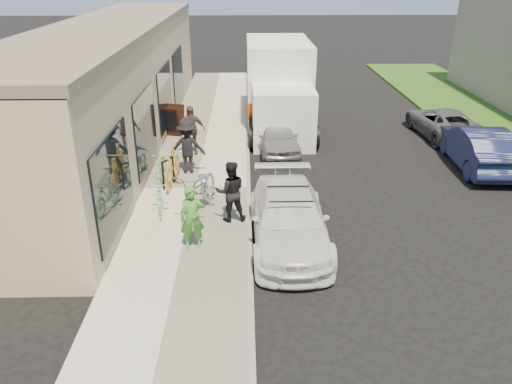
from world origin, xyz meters
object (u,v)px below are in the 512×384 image
object	(u,v)px
moving_truck	(279,89)
bystander_a	(187,147)
cruiser_bike_b	(162,163)
sandwich_board	(173,121)
bystander_b	(191,130)
far_car_gray	(443,122)
cruiser_bike_c	(172,165)
bike_rack	(168,170)
sedan_silver	(277,137)
sedan_white	(289,218)
man_standing	(231,191)
cruiser_bike_a	(159,194)
tandem_bike	(199,192)
far_car_blue	(478,147)
woman_rider	(192,218)

from	to	relation	value
moving_truck	bystander_a	distance (m)	6.50
cruiser_bike_b	sandwich_board	bearing A→B (deg)	84.67
bystander_b	far_car_gray	bearing A→B (deg)	4.35
cruiser_bike_c	moving_truck	bearing A→B (deg)	65.79
bike_rack	sedan_silver	bearing A→B (deg)	44.32
sedan_white	man_standing	world-z (taller)	man_standing
sandwich_board	cruiser_bike_c	distance (m)	4.63
sedan_white	bystander_a	distance (m)	4.96
cruiser_bike_c	bystander_b	bearing A→B (deg)	87.51
cruiser_bike_a	cruiser_bike_b	distance (m)	2.39
man_standing	bystander_b	world-z (taller)	bystander_b
cruiser_bike_a	cruiser_bike_b	bearing A→B (deg)	87.46
sedan_silver	bystander_a	world-z (taller)	bystander_a
sedan_white	man_standing	distance (m)	1.66
cruiser_bike_a	bystander_a	xyz separation A→B (m)	(0.48, 2.64, 0.37)
moving_truck	bystander_b	bearing A→B (deg)	-129.14
sandwich_board	bystander_a	xyz separation A→B (m)	(0.93, -3.71, 0.25)
far_car_gray	tandem_bike	xyz separation A→B (m)	(-8.76, -6.78, 0.23)
sandwich_board	cruiser_bike_a	xyz separation A→B (m)	(0.46, -6.35, -0.12)
sandwich_board	far_car_blue	size ratio (longest dim) A/B	0.27
bystander_a	bystander_b	xyz separation A→B (m)	(-0.07, 1.72, 0.01)
sedan_white	cruiser_bike_c	size ratio (longest dim) A/B	2.27
tandem_bike	sedan_silver	bearing A→B (deg)	80.29
cruiser_bike_b	bystander_a	size ratio (longest dim) A/B	0.96
sedan_white	woman_rider	size ratio (longest dim) A/B	2.93
bike_rack	sandwich_board	size ratio (longest dim) A/B	0.75
cruiser_bike_c	bike_rack	bearing A→B (deg)	-114.46
bike_rack	sedan_white	world-z (taller)	sedan_white
cruiser_bike_c	bystander_b	size ratio (longest dim) A/B	1.14
moving_truck	tandem_bike	size ratio (longest dim) A/B	2.78
sedan_white	bystander_a	bearing A→B (deg)	123.61
sedan_white	far_car_blue	distance (m)	8.04
sandwich_board	sedan_silver	xyz separation A→B (m)	(3.81, -1.52, -0.16)
far_car_blue	bystander_a	bearing A→B (deg)	7.48
bike_rack	far_car_blue	xyz separation A→B (m)	(9.75, 1.70, 0.03)
far_car_gray	bystander_b	world-z (taller)	bystander_b
bystander_b	bike_rack	bearing A→B (deg)	-106.66
sedan_silver	far_car_gray	size ratio (longest dim) A/B	0.84
bystander_a	bystander_b	size ratio (longest dim) A/B	0.99
sedan_silver	bystander_b	size ratio (longest dim) A/B	1.99
man_standing	cruiser_bike_a	distance (m)	1.99
moving_truck	woman_rider	xyz separation A→B (m)	(-2.57, -10.22, -0.57)
sedan_white	far_car_blue	world-z (taller)	far_car_blue
bike_rack	cruiser_bike_b	distance (m)	0.86
sandwich_board	tandem_bike	xyz separation A→B (m)	(1.52, -6.61, 0.06)
man_standing	bystander_a	distance (m)	3.52
sandwich_board	cruiser_bike_b	world-z (taller)	sandwich_board
woman_rider	man_standing	xyz separation A→B (m)	(0.82, 1.32, 0.04)
cruiser_bike_b	cruiser_bike_c	size ratio (longest dim) A/B	0.84
woman_rider	man_standing	size ratio (longest dim) A/B	0.94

